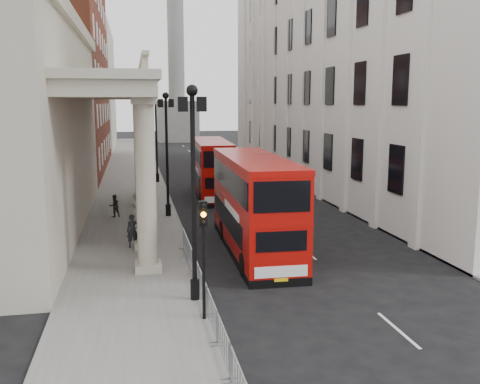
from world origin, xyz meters
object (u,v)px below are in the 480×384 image
(lamp_post_south, at_px, (193,179))
(pedestrian_c, at_px, (148,213))
(monument_column, at_px, (176,60))
(lamp_post_mid, at_px, (167,146))
(bus_near, at_px, (254,203))
(traffic_light, at_px, (203,238))
(pedestrian_a, at_px, (133,231))
(pedestrian_b, at_px, (114,206))
(bus_far, at_px, (212,167))
(lamp_post_north, at_px, (156,132))

(lamp_post_south, bearing_deg, pedestrian_c, 96.16)
(monument_column, relative_size, lamp_post_south, 6.51)
(lamp_post_mid, bearing_deg, bus_near, -67.29)
(pedestrian_c, bearing_deg, traffic_light, -52.71)
(lamp_post_mid, bearing_deg, pedestrian_a, -107.18)
(monument_column, relative_size, pedestrian_c, 33.43)
(lamp_post_south, xyz_separation_m, lamp_post_mid, (0.00, 16.00, 0.00))
(traffic_light, height_order, pedestrian_b, traffic_light)
(lamp_post_mid, distance_m, traffic_light, 18.11)
(lamp_post_mid, bearing_deg, pedestrian_c, -116.68)
(traffic_light, relative_size, pedestrian_c, 2.65)
(lamp_post_mid, xyz_separation_m, bus_near, (3.91, -9.34, -2.29))
(bus_near, bearing_deg, bus_far, 90.53)
(traffic_light, distance_m, bus_near, 9.49)
(lamp_post_south, height_order, lamp_post_mid, same)
(lamp_post_north, height_order, pedestrian_a, lamp_post_north)
(lamp_post_south, distance_m, bus_far, 24.27)
(pedestrian_a, bearing_deg, lamp_post_south, -82.93)
(bus_near, distance_m, pedestrian_b, 12.32)
(bus_near, distance_m, bus_far, 17.12)
(monument_column, height_order, bus_far, monument_column)
(pedestrian_b, relative_size, pedestrian_c, 0.94)
(lamp_post_mid, xyz_separation_m, pedestrian_b, (-3.59, 0.28, -4.03))
(lamp_post_south, relative_size, bus_near, 0.71)
(monument_column, height_order, lamp_post_mid, monument_column)
(pedestrian_c, bearing_deg, lamp_post_mid, 94.89)
(traffic_light, distance_m, pedestrian_a, 10.82)
(monument_column, relative_size, lamp_post_north, 6.51)
(lamp_post_north, xyz_separation_m, pedestrian_c, (-1.42, -18.83, -3.98))
(pedestrian_a, bearing_deg, lamp_post_mid, 63.89)
(traffic_light, xyz_separation_m, pedestrian_a, (-2.48, 10.32, -2.10))
(monument_column, height_order, lamp_post_south, monument_column)
(pedestrian_c, bearing_deg, pedestrian_b, 156.51)
(lamp_post_north, bearing_deg, lamp_post_south, -90.00)
(monument_column, relative_size, pedestrian_a, 30.62)
(pedestrian_a, relative_size, pedestrian_c, 1.09)
(lamp_post_mid, xyz_separation_m, bus_far, (4.16, 7.78, -2.47))
(traffic_light, xyz_separation_m, bus_near, (3.81, 8.68, -0.49))
(lamp_post_north, relative_size, bus_far, 0.76)
(bus_near, xyz_separation_m, pedestrian_a, (-6.29, 1.64, -1.61))
(monument_column, distance_m, bus_near, 82.47)
(pedestrian_b, bearing_deg, lamp_post_north, -128.50)
(monument_column, distance_m, lamp_post_north, 57.46)
(bus_near, bearing_deg, pedestrian_b, 129.35)
(bus_far, height_order, pedestrian_c, bus_far)
(bus_far, distance_m, pedestrian_c, 12.09)
(lamp_post_mid, height_order, bus_near, lamp_post_mid)
(lamp_post_south, height_order, bus_far, lamp_post_south)
(lamp_post_mid, height_order, pedestrian_b, lamp_post_mid)
(lamp_post_mid, xyz_separation_m, pedestrian_c, (-1.42, -2.83, -3.98))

